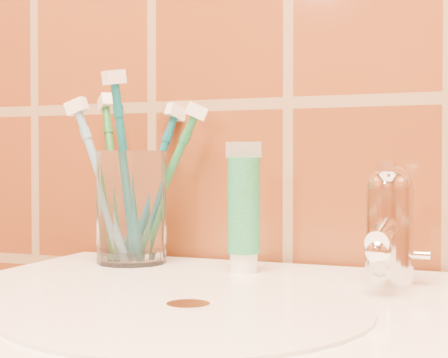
% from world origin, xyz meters
% --- Properties ---
extents(glass_tumbler, '(0.09, 0.09, 0.13)m').
position_xyz_m(glass_tumbler, '(-0.17, 1.12, 0.92)').
color(glass_tumbler, white).
rests_on(glass_tumbler, pedestal_sink).
extents(toothpaste_tube, '(0.04, 0.04, 0.14)m').
position_xyz_m(toothpaste_tube, '(-0.02, 1.11, 0.92)').
color(toothpaste_tube, white).
rests_on(toothpaste_tube, pedestal_sink).
extents(faucet, '(0.05, 0.11, 0.12)m').
position_xyz_m(faucet, '(0.14, 1.09, 0.91)').
color(faucet, white).
rests_on(faucet, pedestal_sink).
extents(toothbrush_0, '(0.15, 0.13, 0.20)m').
position_xyz_m(toothbrush_0, '(-0.14, 1.15, 0.94)').
color(toothbrush_0, '#1C693A').
rests_on(toothbrush_0, glass_tumbler).
extents(toothbrush_1, '(0.07, 0.09, 0.24)m').
position_xyz_m(toothbrush_1, '(-0.17, 1.10, 0.96)').
color(toothbrush_1, '#0C5A65').
rests_on(toothbrush_1, glass_tumbler).
extents(toothbrush_2, '(0.10, 0.10, 0.20)m').
position_xyz_m(toothbrush_2, '(-0.20, 1.11, 0.95)').
color(toothbrush_2, '#689DB9').
rests_on(toothbrush_2, glass_tumbler).
extents(toothbrush_3, '(0.13, 0.17, 0.22)m').
position_xyz_m(toothbrush_3, '(-0.16, 1.16, 0.94)').
color(toothbrush_3, '#0B5061').
rests_on(toothbrush_3, glass_tumbler).
extents(toothbrush_4, '(0.17, 0.16, 0.23)m').
position_xyz_m(toothbrush_4, '(-0.21, 1.14, 0.95)').
color(toothbrush_4, '#1B6829').
rests_on(toothbrush_4, glass_tumbler).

